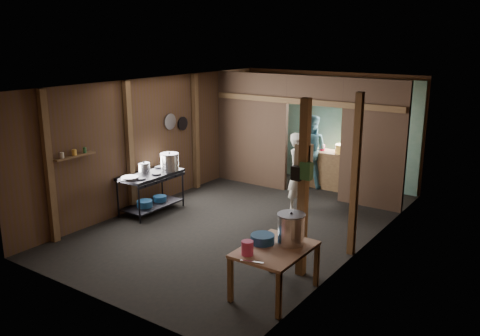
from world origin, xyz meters
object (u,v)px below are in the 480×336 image
Objects in this scene: stove_pot_large at (170,162)px; cook at (299,172)px; yellow_tub at (343,149)px; pink_bucket at (247,248)px; gas_range at (151,192)px; stock_pot at (291,230)px; prep_table at (275,271)px.

stove_pot_large is 2.57m from cook.
yellow_tub is 0.23× the size of cook.
pink_bucket is at bearing -33.32° from stove_pot_large.
gas_range is 0.70m from stove_pot_large.
stove_pot_large reaches higher than stock_pot.
stock_pot reaches higher than pink_bucket.
stove_pot_large reaches higher than yellow_tub.
cook is (-1.16, 3.54, 0.03)m from pink_bucket.
stove_pot_large reaches higher than prep_table.
yellow_tub is (2.34, 3.15, -0.01)m from stove_pot_large.
stock_pot is 2.39× the size of pink_bucket.
cook is at bearing 36.01° from gas_range.
stove_pot_large is 0.82× the size of stock_pot.
prep_table is 0.60m from stock_pot.
stock_pot is (3.81, -1.20, 0.47)m from gas_range.
stove_pot_large is 1.03× the size of yellow_tub.
yellow_tub is (2.51, 3.53, 0.55)m from gas_range.
stock_pot is at bearing 67.92° from prep_table.
pink_bucket is at bearing -114.66° from stock_pot.
stove_pot_large reaches higher than gas_range.
gas_range is at bearing 152.59° from pink_bucket.
gas_range is 3.73× the size of yellow_tub.
stove_pot_large is 3.96m from stock_pot.
pink_bucket is (3.35, -2.20, -0.20)m from stove_pot_large.
prep_table is 2.49× the size of stock_pot.
cook reaches higher than gas_range.
gas_range is at bearing -125.45° from yellow_tub.
pink_bucket reaches higher than gas_range.
stock_pot is 3.25m from cook.
stove_pot_large is at bearing 156.62° from stock_pot.
stove_pot_large is 3.92m from yellow_tub.
prep_table is 0.61m from pink_bucket.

